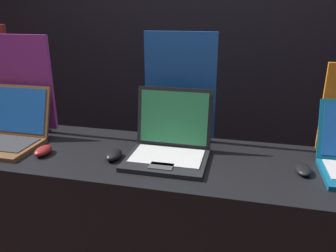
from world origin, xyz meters
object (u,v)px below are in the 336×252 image
(promo_stand_front, at_px, (24,87))
(mouse_middle, at_px, (114,155))
(promo_stand_middle, at_px, (180,90))
(mouse_front, at_px, (43,151))
(laptop_middle, at_px, (169,143))
(laptop_front, at_px, (5,131))
(mouse_back, at_px, (303,169))

(promo_stand_front, bearing_deg, mouse_middle, -22.13)
(mouse_middle, relative_size, promo_stand_middle, 0.21)
(mouse_front, bearing_deg, mouse_middle, 5.61)
(mouse_front, distance_m, promo_stand_front, 0.44)
(laptop_middle, height_order, promo_stand_middle, promo_stand_middle)
(laptop_front, distance_m, laptop_middle, 0.82)
(mouse_front, distance_m, mouse_middle, 0.33)
(laptop_middle, relative_size, promo_stand_middle, 0.66)
(laptop_middle, distance_m, mouse_back, 0.57)
(mouse_front, xyz_separation_m, mouse_middle, (0.33, 0.03, 0.00))
(laptop_middle, bearing_deg, promo_stand_middle, 90.00)
(mouse_front, distance_m, laptop_middle, 0.58)
(mouse_back, bearing_deg, laptop_front, -179.77)
(laptop_middle, xyz_separation_m, mouse_middle, (-0.23, -0.08, -0.05))
(promo_stand_front, xyz_separation_m, promo_stand_middle, (0.82, 0.07, 0.01))
(promo_stand_front, bearing_deg, laptop_front, -90.00)
(mouse_front, xyz_separation_m, promo_stand_front, (-0.26, 0.27, 0.23))
(promo_stand_middle, bearing_deg, mouse_middle, -127.64)
(laptop_front, bearing_deg, promo_stand_middle, 17.38)
(promo_stand_front, height_order, promo_stand_middle, promo_stand_middle)
(mouse_middle, bearing_deg, promo_stand_front, 157.87)
(promo_stand_front, bearing_deg, promo_stand_middle, 4.57)
(mouse_front, height_order, promo_stand_front, promo_stand_front)
(laptop_front, xyz_separation_m, laptop_middle, (0.82, 0.03, 0.00))
(laptop_middle, distance_m, promo_stand_middle, 0.29)
(laptop_front, distance_m, mouse_middle, 0.59)
(promo_stand_front, height_order, laptop_middle, promo_stand_front)
(mouse_front, xyz_separation_m, laptop_middle, (0.57, 0.11, 0.05))
(mouse_back, bearing_deg, promo_stand_middle, 155.94)
(mouse_front, xyz_separation_m, mouse_back, (1.13, 0.09, -0.00))
(laptop_front, bearing_deg, mouse_front, -17.21)
(promo_stand_front, relative_size, laptop_middle, 1.46)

